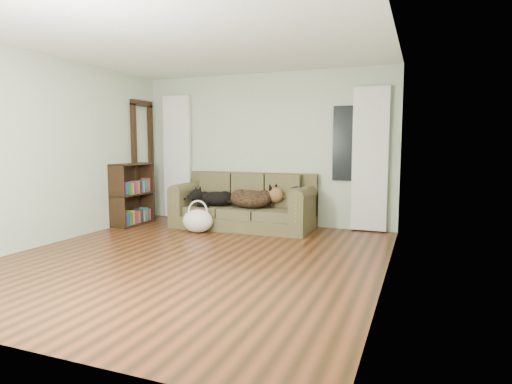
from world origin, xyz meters
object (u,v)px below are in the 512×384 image
(dog_shepherd, at_px, (254,199))
(tote_bag, at_px, (198,222))
(bookshelf, at_px, (133,196))
(sofa, at_px, (243,201))
(dog_black_lab, at_px, (214,198))

(dog_shepherd, bearing_deg, tote_bag, 41.20)
(dog_shepherd, xyz_separation_m, tote_bag, (-0.72, -0.59, -0.33))
(bookshelf, bearing_deg, sofa, 15.06)
(dog_black_lab, xyz_separation_m, dog_shepherd, (0.71, 0.04, 0.01))
(sofa, height_order, bookshelf, bookshelf)
(sofa, distance_m, dog_black_lab, 0.51)
(dog_black_lab, bearing_deg, tote_bag, -101.27)
(dog_shepherd, relative_size, tote_bag, 1.47)
(tote_bag, bearing_deg, dog_black_lab, 89.22)
(dog_black_lab, relative_size, bookshelf, 0.56)
(tote_bag, distance_m, bookshelf, 1.44)
(dog_shepherd, bearing_deg, sofa, -1.80)
(dog_shepherd, height_order, tote_bag, dog_shepherd)
(sofa, distance_m, tote_bag, 0.85)
(dog_black_lab, bearing_deg, bookshelf, -176.20)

